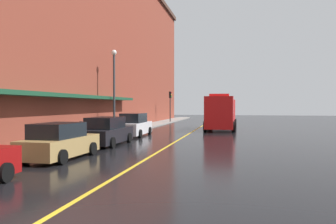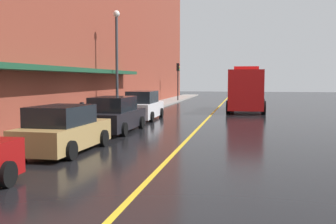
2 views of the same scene
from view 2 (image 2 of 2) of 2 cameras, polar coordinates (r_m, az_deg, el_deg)
ground_plane at (r=29.51m, az=6.20°, el=-0.38°), size 112.00×112.00×0.00m
sidewalk_left at (r=30.64m, az=-5.43°, el=-0.04°), size 2.40×70.00×0.15m
lane_center_stripe at (r=29.51m, az=6.20°, el=-0.37°), size 0.16×70.00×0.01m
parked_car_1 at (r=14.71m, az=-14.65°, el=-2.53°), size 2.16×4.52×1.67m
parked_car_2 at (r=19.87m, az=-7.64°, el=-0.48°), size 2.11×4.90×1.74m
parked_car_3 at (r=25.78m, az=-3.55°, el=0.82°), size 2.00×4.90×1.84m
fire_truck at (r=33.11m, az=11.16°, el=3.03°), size 3.02×8.28×3.54m
parking_meter_0 at (r=27.38m, az=-5.56°, el=1.46°), size 0.14×0.18×1.33m
parking_meter_1 at (r=19.82m, az=-12.16°, el=0.15°), size 0.14×0.18×1.33m
parking_meter_2 at (r=16.17m, az=-17.82°, el=-0.97°), size 0.14×0.18×1.33m
street_lamp_left at (r=26.85m, az=-7.32°, el=8.51°), size 0.44×0.44×6.94m
traffic_light_near at (r=46.64m, az=1.44°, el=5.38°), size 0.38×0.36×4.30m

